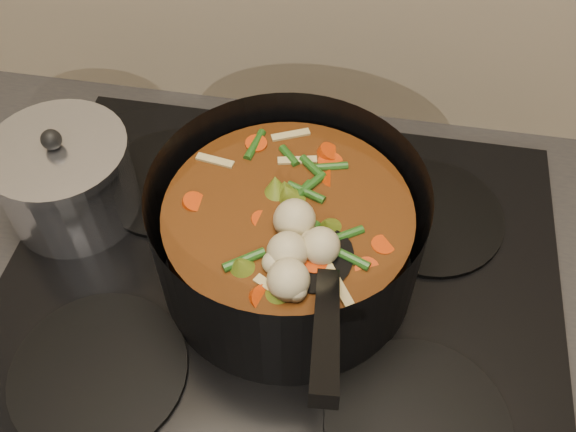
# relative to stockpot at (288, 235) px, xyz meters

# --- Properties ---
(stovetop) EXTENTS (0.62, 0.54, 0.03)m
(stovetop) POSITION_rel_stockpot_xyz_m (-0.01, -0.03, -0.07)
(stovetop) COLOR black
(stovetop) RESTS_ON counter
(stockpot) EXTENTS (0.31, 0.39, 0.21)m
(stockpot) POSITION_rel_stockpot_xyz_m (0.00, 0.00, 0.00)
(stockpot) COLOR black
(stockpot) RESTS_ON stovetop
(saucepan) EXTENTS (0.16, 0.16, 0.13)m
(saucepan) POSITION_rel_stockpot_xyz_m (-0.27, 0.04, -0.01)
(saucepan) COLOR silver
(saucepan) RESTS_ON stovetop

